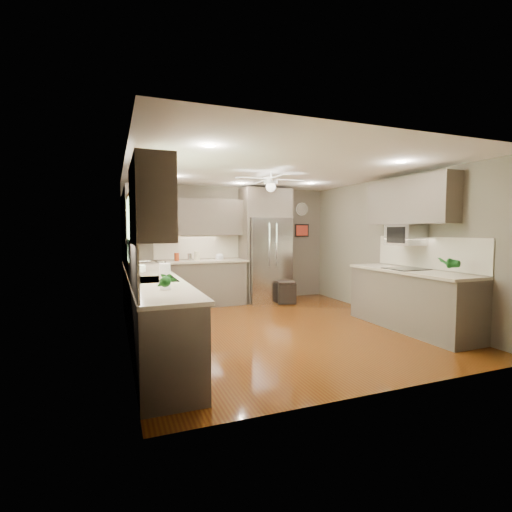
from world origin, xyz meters
TOP-DOWN VIEW (x-y plane):
  - floor at (0.00, 0.00)m, footprint 5.00×5.00m
  - ceiling at (0.00, 0.00)m, footprint 5.00×5.00m
  - wall_back at (0.00, 2.50)m, footprint 4.50×0.00m
  - wall_front at (0.00, -2.50)m, footprint 4.50×0.00m
  - wall_left at (-2.25, 0.00)m, footprint 0.00×5.00m
  - wall_right at (2.25, 0.00)m, footprint 0.00×5.00m
  - canister_a at (-1.22, 2.23)m, footprint 0.11×0.11m
  - canister_b at (-0.95, 2.25)m, footprint 0.10×0.10m
  - canister_c at (-0.82, 2.18)m, footprint 0.15×0.15m
  - soap_bottle at (-2.07, -0.07)m, footprint 0.10×0.10m
  - potted_plant_left at (-1.96, -1.85)m, footprint 0.19×0.16m
  - potted_plant_right at (1.92, -1.47)m, footprint 0.21×0.18m
  - bowl at (-0.33, 2.22)m, footprint 0.25×0.25m
  - left_run at (-1.95, 0.15)m, footprint 0.65×4.70m
  - back_run at (-0.72, 2.20)m, footprint 1.85×0.65m
  - uppers at (-0.74, 0.71)m, footprint 4.50×4.70m
  - window at (-2.22, -0.50)m, footprint 0.05×1.12m
  - sink at (-1.93, -0.50)m, footprint 0.50×0.70m
  - refrigerator at (0.70, 2.16)m, footprint 1.06×0.75m
  - right_run at (1.93, -0.80)m, footprint 0.70×2.20m
  - microwave at (2.03, -0.55)m, footprint 0.43×0.55m
  - ceiling_fan at (-0.00, 0.30)m, footprint 1.18×1.18m
  - recessed_lights at (-0.04, 0.40)m, footprint 2.84×3.14m
  - wall_clock at (1.75, 2.48)m, footprint 0.30×0.03m
  - framed_print at (1.75, 2.48)m, footprint 0.36×0.03m
  - stool at (0.99, 1.73)m, footprint 0.47×0.47m
  - paper_towel at (-1.93, -1.39)m, footprint 0.12×0.12m

SIDE VIEW (x-z plane):
  - floor at x=0.00m, z-range 0.00..0.00m
  - stool at x=0.99m, z-range 0.01..0.47m
  - left_run at x=-1.95m, z-range -0.24..1.21m
  - back_run at x=-0.72m, z-range -0.24..1.21m
  - right_run at x=1.93m, z-range -0.24..1.21m
  - sink at x=-1.93m, z-range 0.75..1.07m
  - bowl at x=-0.33m, z-range 0.94..0.99m
  - canister_b at x=-0.95m, z-range 0.94..1.08m
  - canister_a at x=-1.22m, z-range 0.94..1.10m
  - canister_c at x=-0.82m, z-range 0.93..1.13m
  - soap_bottle at x=-2.07m, z-range 0.94..1.15m
  - paper_towel at x=-1.93m, z-range 0.94..1.23m
  - potted_plant_left at x=-1.96m, z-range 0.94..1.25m
  - potted_plant_right at x=1.92m, z-range 0.94..1.26m
  - refrigerator at x=0.70m, z-range -0.04..2.41m
  - wall_back at x=0.00m, z-range -1.00..3.50m
  - wall_front at x=0.00m, z-range -1.00..3.50m
  - wall_left at x=-2.25m, z-range -1.25..3.75m
  - wall_right at x=2.25m, z-range -1.25..3.75m
  - microwave at x=2.03m, z-range 1.31..1.65m
  - framed_print at x=1.75m, z-range 1.40..1.70m
  - window at x=-2.22m, z-range 1.09..2.01m
  - uppers at x=-0.74m, z-range 1.39..2.35m
  - wall_clock at x=1.75m, z-range 1.90..2.20m
  - ceiling_fan at x=0.00m, z-range 2.17..2.49m
  - recessed_lights at x=-0.04m, z-range 2.49..2.50m
  - ceiling at x=0.00m, z-range 2.50..2.50m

